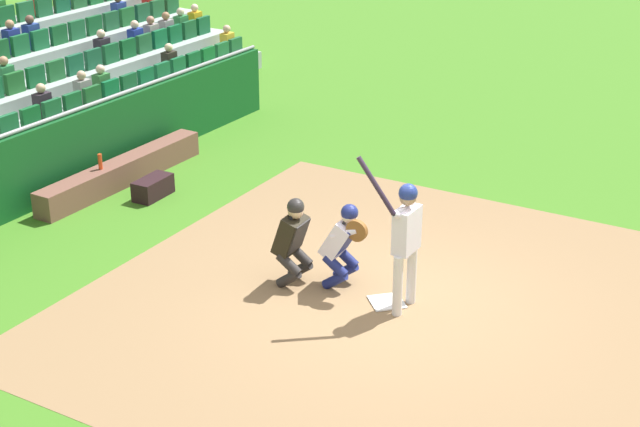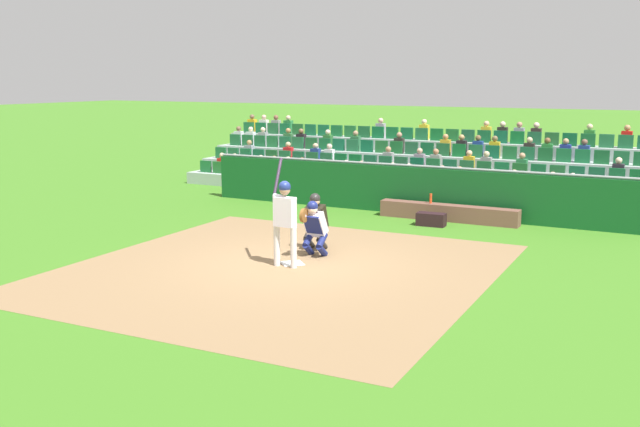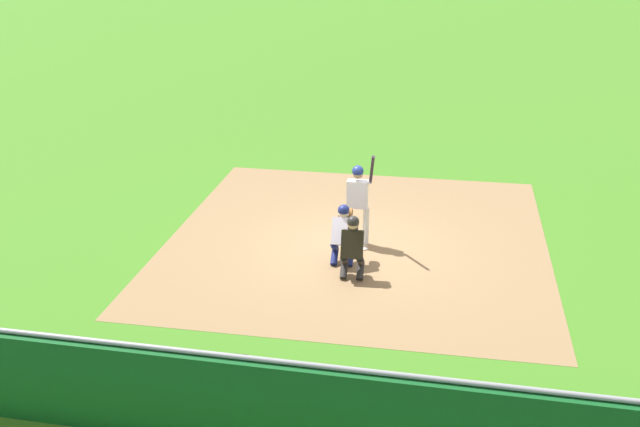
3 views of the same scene
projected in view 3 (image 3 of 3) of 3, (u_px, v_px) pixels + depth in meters
name	position (u px, v px, depth m)	size (l,w,h in m)	color
ground_plane	(354.00, 248.00, 15.77)	(160.00, 160.00, 0.00)	#3C751F
infield_dirt_patch	(357.00, 239.00, 16.22)	(8.15, 8.67, 0.01)	olive
home_plate_marker	(354.00, 248.00, 15.76)	(0.44, 0.44, 0.02)	white
batter_at_plate	(358.00, 196.00, 15.58)	(0.68, 0.67, 2.18)	silver
catcher_crouching	(343.00, 231.00, 14.85)	(0.48, 0.72, 1.26)	navy
home_plate_umpire	(353.00, 245.00, 14.22)	(0.48, 0.48, 1.31)	#272423
dugout_wall	(278.00, 407.00, 9.59)	(12.55, 0.24, 1.40)	#114E1F
dugout_bench	(191.00, 398.00, 10.51)	(3.80, 0.40, 0.44)	brown
water_bottle_on_bench	(224.00, 381.00, 10.29)	(0.07, 0.07, 0.27)	#DD441C
equipment_duffel_bag	(222.00, 369.00, 11.28)	(0.74, 0.36, 0.34)	black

